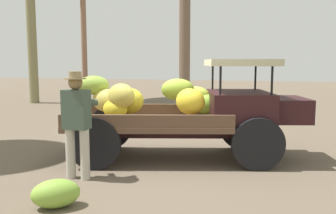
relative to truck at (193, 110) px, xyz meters
The scene contains 4 objects.
ground_plane 0.94m from the truck, 132.31° to the right, with size 60.00×60.00×0.00m, color brown.
truck is the anchor object (origin of this frame).
farmer 2.31m from the truck, 130.78° to the right, with size 0.53×0.47×1.70m.
loose_banana_bunch 3.21m from the truck, 112.72° to the right, with size 0.61×0.39×0.37m, color #84B23D.
Camera 1 is at (1.42, -6.75, 1.85)m, focal length 39.15 mm.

